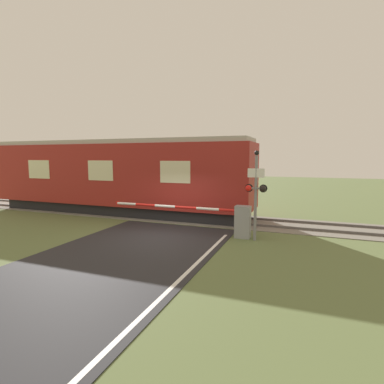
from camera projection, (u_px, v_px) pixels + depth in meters
The scene contains 5 objects.
ground_plane at pixel (160, 236), 12.27m from camera, with size 80.00×80.00×0.00m, color #5B6B3D.
track_bed at pixel (193, 218), 15.76m from camera, with size 36.00×3.20×0.13m.
train at pixel (117, 176), 17.16m from camera, with size 15.67×2.88×4.14m.
crossing_barrier at pixel (230, 219), 12.07m from camera, with size 6.26×0.44×1.28m.
signal_post at pixel (256, 190), 11.36m from camera, with size 0.84×0.26×3.45m.
Camera 1 is at (5.49, -10.73, 3.21)m, focal length 28.00 mm.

